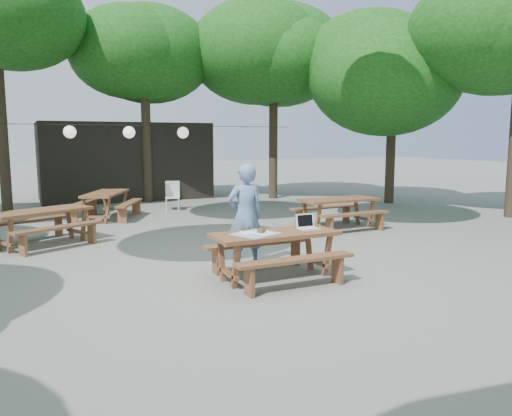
{
  "coord_description": "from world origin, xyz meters",
  "views": [
    {
      "loc": [
        -3.14,
        -8.59,
        2.21
      ],
      "look_at": [
        0.47,
        -1.04,
        1.05
      ],
      "focal_mm": 35.0,
      "sensor_mm": 36.0,
      "label": 1
    }
  ],
  "objects": [
    {
      "name": "ground",
      "position": [
        0.0,
        0.0,
        0.0
      ],
      "size": [
        80.0,
        80.0,
        0.0
      ],
      "primitive_type": "plane",
      "color": "slate",
      "rests_on": "ground"
    },
    {
      "name": "pavilion",
      "position": [
        0.5,
        10.5,
        1.4
      ],
      "size": [
        6.0,
        3.0,
        2.8
      ],
      "primitive_type": "cube",
      "color": "black",
      "rests_on": "ground"
    },
    {
      "name": "main_picnic_table",
      "position": [
        0.47,
        -1.74,
        0.39
      ],
      "size": [
        2.0,
        1.58,
        0.75
      ],
      "color": "brown",
      "rests_on": "ground"
    },
    {
      "name": "picnic_table_nw",
      "position": [
        -2.76,
        2.59,
        0.39
      ],
      "size": [
        2.4,
        2.26,
        0.75
      ],
      "rotation": [
        0.0,
        0.0,
        0.46
      ],
      "color": "brown",
      "rests_on": "ground"
    },
    {
      "name": "picnic_table_ne",
      "position": [
        3.99,
        1.57,
        0.39
      ],
      "size": [
        2.03,
        1.66,
        0.75
      ],
      "rotation": [
        0.0,
        0.0,
        0.04
      ],
      "color": "brown",
      "rests_on": "ground"
    },
    {
      "name": "picnic_table_far_w",
      "position": [
        -0.98,
        5.6,
        0.39
      ],
      "size": [
        2.26,
        2.4,
        0.75
      ],
      "rotation": [
        0.0,
        0.0,
        1.11
      ],
      "color": "brown",
      "rests_on": "ground"
    },
    {
      "name": "woman",
      "position": [
        0.36,
        -0.84,
        0.9
      ],
      "size": [
        0.67,
        0.46,
        1.8
      ],
      "primitive_type": "imported",
      "rotation": [
        0.0,
        0.0,
        3.09
      ],
      "color": "#698BBF",
      "rests_on": "ground"
    },
    {
      "name": "plastic_chair",
      "position": [
        1.18,
        6.51,
        0.26
      ],
      "size": [
        0.55,
        0.55,
        0.9
      ],
      "rotation": [
        0.0,
        0.0,
        -0.31
      ],
      "color": "silver",
      "rests_on": "ground"
    },
    {
      "name": "laptop",
      "position": [
        1.09,
        -1.67,
        0.81
      ],
      "size": [
        0.33,
        0.26,
        0.24
      ],
      "rotation": [
        0.0,
        0.0,
        -0.01
      ],
      "color": "white",
      "rests_on": "main_picnic_table"
    },
    {
      "name": "tabletop_clutter",
      "position": [
        0.15,
        -1.73,
        0.76
      ],
      "size": [
        0.81,
        0.76,
        0.08
      ],
      "color": "#3D75D1",
      "rests_on": "main_picnic_table"
    },
    {
      "name": "paper_lanterns",
      "position": [
        -0.19,
        6.0,
        2.4
      ],
      "size": [
        9.0,
        0.34,
        0.38
      ],
      "color": "black",
      "rests_on": "ground"
    }
  ]
}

